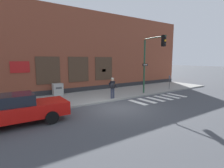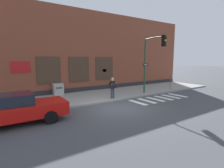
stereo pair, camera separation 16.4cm
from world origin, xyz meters
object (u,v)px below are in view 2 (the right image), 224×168
Objects in this scene: red_car at (17,109)px; busker at (113,87)px; traffic_light at (152,55)px; utility_box at (58,89)px; parking_meter at (170,80)px.

busker is at bearing 13.81° from red_car.
red_car is 10.93m from traffic_light.
busker is 4.99m from utility_box.
busker reaches higher than utility_box.
red_car reaches higher than utility_box.
utility_box is (-10.67, 3.46, -0.44)m from parking_meter.
red_car is 2.80× the size of busker.
busker is (6.82, 1.68, 0.29)m from red_car.
traffic_light is 8.68m from utility_box.
red_car is 4.59× the size of utility_box.
busker is at bearing -177.10° from parking_meter.
traffic_light is 4.95× the size of utility_box.
traffic_light is (10.51, 1.06, 2.79)m from red_car.
red_car is at bearing -123.58° from utility_box.
red_car is 6.63m from utility_box.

